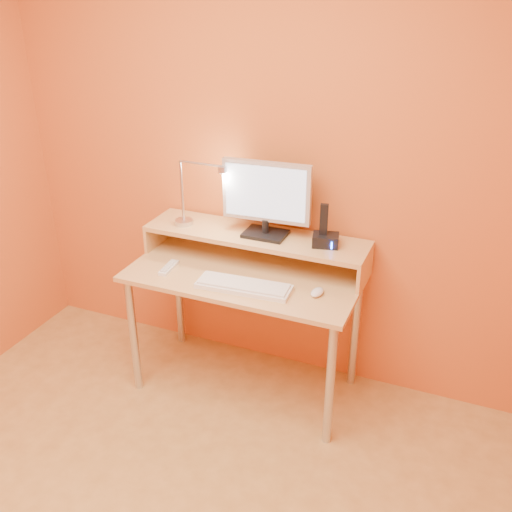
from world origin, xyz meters
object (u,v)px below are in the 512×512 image
at_px(phone_dock, 326,240).
at_px(mouse, 317,292).
at_px(monitor_panel, 266,192).
at_px(remote_control, 169,268).
at_px(lamp_base, 184,222).
at_px(keyboard, 244,287).

relative_size(phone_dock, mouse, 1.39).
bearing_deg(monitor_panel, remote_control, -151.91).
height_order(monitor_panel, phone_dock, monitor_panel).
bearing_deg(remote_control, mouse, -1.38).
bearing_deg(phone_dock, monitor_panel, 165.11).
distance_m(phone_dock, remote_control, 0.83).
bearing_deg(mouse, remote_control, -169.67).
bearing_deg(lamp_base, mouse, -13.30).
bearing_deg(mouse, phone_dock, 105.88).
xyz_separation_m(monitor_panel, lamp_base, (-0.47, -0.04, -0.23)).
bearing_deg(lamp_base, remote_control, -83.07).
distance_m(monitor_panel, mouse, 0.57).
bearing_deg(phone_dock, lamp_base, 169.05).
bearing_deg(lamp_base, keyboard, -29.95).
relative_size(monitor_panel, keyboard, 0.98).
xyz_separation_m(lamp_base, remote_control, (0.03, -0.23, -0.16)).
bearing_deg(keyboard, lamp_base, 146.21).
distance_m(monitor_panel, lamp_base, 0.52).
bearing_deg(remote_control, lamp_base, 92.76).
height_order(phone_dock, keyboard, phone_dock).
height_order(monitor_panel, remote_control, monitor_panel).
bearing_deg(monitor_panel, keyboard, -92.77).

